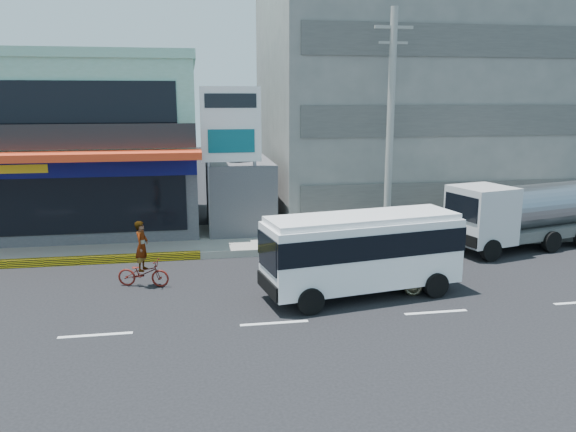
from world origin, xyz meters
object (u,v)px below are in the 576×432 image
Objects in this scene: satellite_dish at (240,160)px; tanker_truck at (521,214)px; concrete_building at (413,87)px; sedan at (369,266)px; shop_building at (72,148)px; minibus at (362,248)px; motorcycle_rider at (143,265)px; billboard at (231,133)px; utility_pole_near at (390,129)px.

tanker_truck is (11.70, -4.58, -2.04)m from satellite_dish.
sedan is at bearing -117.04° from concrete_building.
shop_building is 1.83× the size of minibus.
tanker_truck is 3.25× the size of motorcycle_rider.
motorcycle_rider reaches higher than sedan.
sedan is (4.18, -6.57, -4.18)m from billboard.
motorcycle_rider is at bearing 94.25° from sedan.
satellite_dish is 8.53m from motorcycle_rider.
shop_building is at bearing 154.94° from utility_pole_near.
concrete_building is 2.32× the size of billboard.
satellite_dish is 0.15× the size of utility_pole_near.
motorcycle_rider is at bearing -124.01° from billboard.
satellite_dish is 0.65× the size of motorcycle_rider.
tanker_truck is at bearing 8.73° from motorcycle_rider.
billboard reaches higher than motorcycle_rider.
concrete_building is at bearing 101.20° from tanker_truck.
satellite_dish reaches higher than tanker_truck.
billboard is 7.52m from motorcycle_rider.
utility_pole_near is 2.29× the size of sedan.
minibus is at bearing -16.48° from motorcycle_rider.
motorcycle_rider is (-10.00, -3.39, -4.38)m from utility_pole_near.
minibus is at bearing -117.43° from concrete_building.
utility_pole_near reaches higher than tanker_truck.
concrete_building is 2.12× the size of tanker_truck.
tanker_truck reaches higher than minibus.
sedan is at bearing -115.88° from utility_pole_near.
tanker_truck reaches higher than motorcycle_rider.
shop_building is at bearing 159.79° from satellite_dish.
concrete_building is at bearing 28.92° from billboard.
sedan is (3.68, -8.37, -2.83)m from satellite_dish.
sedan is at bearing -10.22° from motorcycle_rider.
sedan is at bearing 56.39° from minibus.
utility_pole_near reaches higher than motorcycle_rider.
utility_pole_near is at bearing -117.76° from concrete_building.
minibus is at bearing -63.22° from billboard.
billboard is 12.96m from tanker_truck.
sedan is 8.90m from tanker_truck.
sedan is at bearing -154.65° from tanker_truck.
tanker_truck is (8.01, 3.80, 0.79)m from sedan.
utility_pole_near is at bearing -30.96° from satellite_dish.
concrete_building reaches higher than satellite_dish.
shop_building is at bearing 147.68° from billboard.
satellite_dish is at bearing -158.20° from concrete_building.
concrete_building is 15.24m from sedan.
sedan is (-2.32, -4.77, -4.41)m from utility_pole_near.
shop_building is 2.84× the size of sedan.
utility_pole_near is 11.43m from motorcycle_rider.
tanker_truck is (19.70, -7.52, -2.46)m from shop_building.
satellite_dish is 9.85m from minibus.
shop_building is at bearing 132.86° from minibus.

